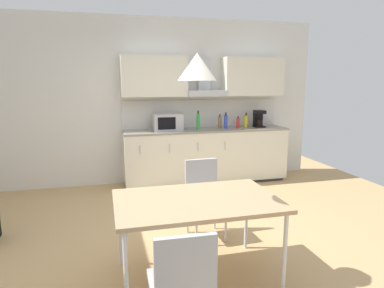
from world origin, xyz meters
name	(u,v)px	position (x,y,z in m)	size (l,w,h in m)	color
ground_plane	(177,244)	(0.00, 0.00, -0.01)	(7.60, 7.32, 0.02)	tan
wall_back	(146,102)	(0.00, 2.49, 1.40)	(6.08, 0.10, 2.80)	silver
kitchen_counter	(206,155)	(0.98, 2.15, 0.47)	(2.83, 0.61, 0.94)	#333333
backsplash_tile	(202,113)	(0.98, 2.43, 1.18)	(2.81, 0.02, 0.48)	silver
upper_wall_cabinets	(205,77)	(0.98, 2.27, 1.81)	(2.81, 0.40, 0.66)	silver
microwave	(167,122)	(0.30, 2.15, 1.08)	(0.48, 0.35, 0.28)	#ADADB2
coffee_maker	(259,119)	(1.97, 2.17, 1.09)	(0.18, 0.19, 0.30)	black
bottle_blue	(226,122)	(1.33, 2.13, 1.06)	(0.06, 0.06, 0.28)	blue
bottle_yellow	(246,121)	(1.73, 2.19, 1.05)	(0.07, 0.07, 0.26)	yellow
bottle_red	(238,123)	(1.56, 2.15, 1.03)	(0.06, 0.06, 0.20)	red
bottle_green	(198,121)	(0.84, 2.15, 1.07)	(0.06, 0.06, 0.32)	green
bottle_brown	(220,122)	(1.23, 2.18, 1.04)	(0.06, 0.06, 0.24)	brown
dining_table	(197,204)	(0.04, -0.68, 0.70)	(1.42, 0.91, 0.74)	tan
chair_near_left	(183,280)	(-0.29, -1.51, 0.53)	(0.41, 0.41, 0.87)	#B2B2B7
chair_far_right	(204,190)	(0.35, 0.16, 0.53)	(0.42, 0.42, 0.87)	#B2B2B7
pendant_lamp	(197,67)	(0.04, -0.68, 1.87)	(0.32, 0.32, 0.22)	silver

